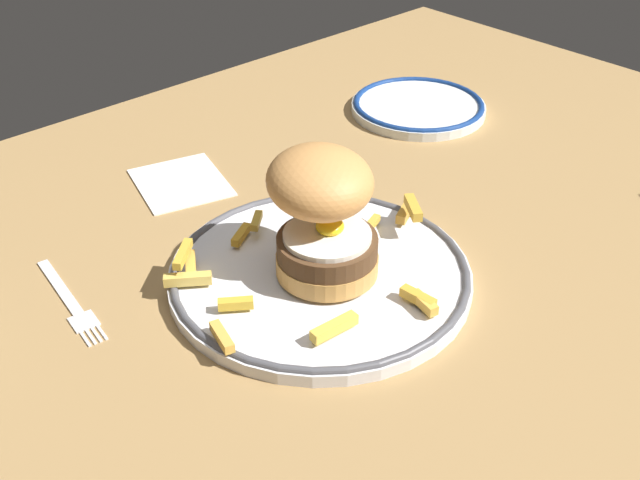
# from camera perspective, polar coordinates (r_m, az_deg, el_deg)

# --- Properties ---
(ground_plane) EXTENTS (1.33, 0.94, 0.04)m
(ground_plane) POSITION_cam_1_polar(r_m,az_deg,el_deg) (0.77, 1.37, -2.56)
(ground_plane) COLOR #9B7747
(dinner_plate) EXTENTS (0.28, 0.28, 0.02)m
(dinner_plate) POSITION_cam_1_polar(r_m,az_deg,el_deg) (0.73, 0.00, -2.45)
(dinner_plate) COLOR silver
(dinner_plate) RESTS_ON ground_plane
(burger) EXTENTS (0.12, 0.12, 0.12)m
(burger) POSITION_cam_1_polar(r_m,az_deg,el_deg) (0.69, 0.23, 2.09)
(burger) COLOR #CA8F46
(burger) RESTS_ON dinner_plate
(fries_pile) EXTENTS (0.28, 0.24, 0.03)m
(fries_pile) POSITION_cam_1_polar(r_m,az_deg,el_deg) (0.72, -1.18, -1.41)
(fries_pile) COLOR gold
(fries_pile) RESTS_ON dinner_plate
(side_plate) EXTENTS (0.18, 0.18, 0.02)m
(side_plate) POSITION_cam_1_polar(r_m,az_deg,el_deg) (1.06, 7.22, 9.70)
(side_plate) COLOR silver
(side_plate) RESTS_ON ground_plane
(fork) EXTENTS (0.03, 0.14, 0.00)m
(fork) POSITION_cam_1_polar(r_m,az_deg,el_deg) (0.74, -17.85, -4.29)
(fork) COLOR silver
(fork) RESTS_ON ground_plane
(napkin) EXTENTS (0.12, 0.13, 0.00)m
(napkin) POSITION_cam_1_polar(r_m,az_deg,el_deg) (0.90, -10.18, 4.23)
(napkin) COLOR white
(napkin) RESTS_ON ground_plane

